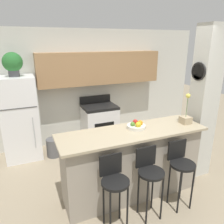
{
  "coord_description": "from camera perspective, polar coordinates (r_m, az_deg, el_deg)",
  "views": [
    {
      "loc": [
        -1.4,
        -2.55,
        2.29
      ],
      "look_at": [
        0.0,
        0.78,
        1.11
      ],
      "focal_mm": 35.0,
      "sensor_mm": 36.0,
      "label": 1
    }
  ],
  "objects": [
    {
      "name": "refrigerator",
      "position": [
        4.66,
        -22.84,
        -1.62
      ],
      "size": [
        0.68,
        0.65,
        1.66
      ],
      "color": "white",
      "rests_on": "ground_plane"
    },
    {
      "name": "trash_bin",
      "position": [
        4.73,
        -15.03,
        -8.92
      ],
      "size": [
        0.28,
        0.28,
        0.38
      ],
      "color": "#59595B",
      "rests_on": "ground_plane"
    },
    {
      "name": "pillar_right",
      "position": [
        3.95,
        22.71,
        1.84
      ],
      "size": [
        0.38,
        0.32,
        2.55
      ],
      "color": "silver",
      "rests_on": "ground_plane"
    },
    {
      "name": "counter_bar",
      "position": [
        3.4,
        5.24,
        -13.11
      ],
      "size": [
        2.18,
        0.66,
        1.06
      ],
      "color": "gray",
      "rests_on": "ground_plane"
    },
    {
      "name": "stove_range",
      "position": [
        5.05,
        -3.24,
        -3.17
      ],
      "size": [
        0.74,
        0.63,
        1.07
      ],
      "color": "white",
      "rests_on": "ground_plane"
    },
    {
      "name": "bar_stool_mid",
      "position": [
        2.98,
        9.79,
        -15.47
      ],
      "size": [
        0.35,
        0.35,
        0.98
      ],
      "color": "black",
      "rests_on": "ground_plane"
    },
    {
      "name": "wall_back",
      "position": [
        5.03,
        -5.04,
        8.52
      ],
      "size": [
        5.6,
        0.38,
        2.55
      ],
      "color": "silver",
      "rests_on": "ground_plane"
    },
    {
      "name": "fruit_bowl",
      "position": [
        3.25,
        6.41,
        -3.53
      ],
      "size": [
        0.27,
        0.27,
        0.12
      ],
      "color": "silver",
      "rests_on": "counter_bar"
    },
    {
      "name": "bar_stool_right",
      "position": [
        3.25,
        17.51,
        -13.08
      ],
      "size": [
        0.35,
        0.35,
        0.98
      ],
      "color": "black",
      "rests_on": "ground_plane"
    },
    {
      "name": "ground_plane",
      "position": [
        3.7,
        4.99,
        -20.21
      ],
      "size": [
        14.0,
        14.0,
        0.0
      ],
      "primitive_type": "plane",
      "color": "gray"
    },
    {
      "name": "potted_plant_on_fridge",
      "position": [
        4.45,
        -24.54,
        11.54
      ],
      "size": [
        0.36,
        0.36,
        0.44
      ],
      "color": "#4C4C51",
      "rests_on": "refrigerator"
    },
    {
      "name": "bar_stool_left",
      "position": [
        2.78,
        0.56,
        -17.92
      ],
      "size": [
        0.35,
        0.35,
        0.98
      ],
      "color": "black",
      "rests_on": "ground_plane"
    },
    {
      "name": "orchid_vase",
      "position": [
        3.58,
        18.72,
        -1.25
      ],
      "size": [
        0.15,
        0.15,
        0.48
      ],
      "color": "tan",
      "rests_on": "counter_bar"
    }
  ]
}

